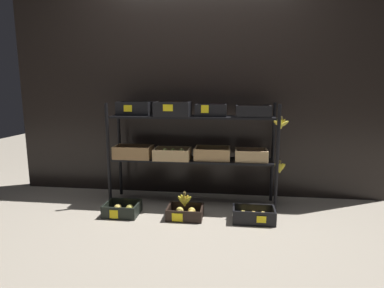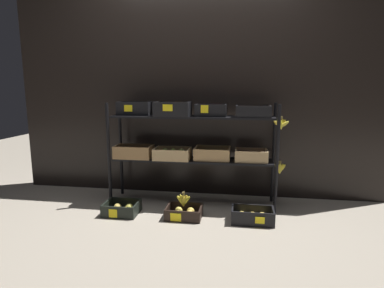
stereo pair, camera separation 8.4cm
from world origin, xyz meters
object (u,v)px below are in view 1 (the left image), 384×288
(display_rack, at_px, (190,136))
(crate_ground_left_apple_gold, at_px, (185,213))
(crate_ground_center_apple_gold, at_px, (254,216))
(banana_bunch_loose, at_px, (185,200))
(crate_ground_apple_gold, at_px, (122,210))

(display_rack, distance_m, crate_ground_left_apple_gold, 0.76)
(crate_ground_left_apple_gold, relative_size, crate_ground_center_apple_gold, 0.87)
(crate_ground_left_apple_gold, height_order, banana_bunch_loose, banana_bunch_loose)
(display_rack, xyz_separation_m, crate_ground_left_apple_gold, (0.00, -0.39, -0.65))
(crate_ground_left_apple_gold, bearing_deg, crate_ground_apple_gold, -179.55)
(crate_ground_center_apple_gold, bearing_deg, display_rack, 147.14)
(crate_ground_apple_gold, distance_m, crate_ground_center_apple_gold, 1.21)
(display_rack, xyz_separation_m, crate_ground_apple_gold, (-0.59, -0.39, -0.65))
(crate_ground_left_apple_gold, xyz_separation_m, banana_bunch_loose, (-0.01, -0.00, 0.12))
(crate_ground_apple_gold, height_order, crate_ground_center_apple_gold, crate_ground_center_apple_gold)
(crate_ground_center_apple_gold, distance_m, banana_bunch_loose, 0.63)
(crate_ground_left_apple_gold, height_order, crate_ground_center_apple_gold, crate_ground_center_apple_gold)
(display_rack, relative_size, crate_ground_apple_gold, 5.61)
(display_rack, distance_m, banana_bunch_loose, 0.66)
(crate_ground_left_apple_gold, distance_m, crate_ground_center_apple_gold, 0.62)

